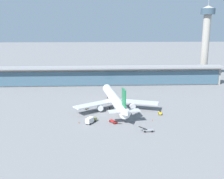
{
  "coord_description": "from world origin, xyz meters",
  "views": [
    {
      "loc": [
        -8.37,
        -142.38,
        47.88
      ],
      "look_at": [
        0.0,
        21.11,
        7.82
      ],
      "focal_mm": 42.97,
      "sensor_mm": 36.0,
      "label": 1
    }
  ],
  "objects_px": {
    "service_truck_on_taxiway_red": "(114,121)",
    "airliner_on_stand": "(115,100)",
    "service_truck_by_tail_olive": "(91,120)",
    "safety_cone_alpha": "(93,120)",
    "service_truck_near_nose_yellow": "(86,108)",
    "control_tower": "(206,37)",
    "safety_cone_bravo": "(152,120)",
    "service_truck_under_wing_yellow": "(160,113)",
    "service_truck_mid_apron_grey": "(148,130)",
    "safety_cone_charlie": "(79,122)"
  },
  "relations": [
    {
      "from": "control_tower",
      "to": "safety_cone_alpha",
      "type": "height_order",
      "value": "control_tower"
    },
    {
      "from": "service_truck_by_tail_olive",
      "to": "safety_cone_alpha",
      "type": "relative_size",
      "value": 10.63
    },
    {
      "from": "service_truck_under_wing_yellow",
      "to": "safety_cone_bravo",
      "type": "xyz_separation_m",
      "value": [
        -6.01,
        -8.73,
        -0.56
      ]
    },
    {
      "from": "service_truck_mid_apron_grey",
      "to": "safety_cone_bravo",
      "type": "distance_m",
      "value": 15.56
    },
    {
      "from": "service_truck_mid_apron_grey",
      "to": "safety_cone_alpha",
      "type": "relative_size",
      "value": 9.74
    },
    {
      "from": "airliner_on_stand",
      "to": "safety_cone_bravo",
      "type": "relative_size",
      "value": 91.19
    },
    {
      "from": "service_truck_under_wing_yellow",
      "to": "safety_cone_alpha",
      "type": "xyz_separation_m",
      "value": [
        -36.49,
        -7.57,
        -0.56
      ]
    },
    {
      "from": "airliner_on_stand",
      "to": "service_truck_by_tail_olive",
      "type": "distance_m",
      "value": 27.07
    },
    {
      "from": "service_truck_mid_apron_grey",
      "to": "safety_cone_alpha",
      "type": "distance_m",
      "value": 29.96
    },
    {
      "from": "service_truck_near_nose_yellow",
      "to": "service_truck_on_taxiway_red",
      "type": "height_order",
      "value": "service_truck_on_taxiway_red"
    },
    {
      "from": "control_tower",
      "to": "safety_cone_charlie",
      "type": "distance_m",
      "value": 152.87
    },
    {
      "from": "service_truck_near_nose_yellow",
      "to": "control_tower",
      "type": "bearing_deg",
      "value": 39.55
    },
    {
      "from": "airliner_on_stand",
      "to": "service_truck_on_taxiway_red",
      "type": "xyz_separation_m",
      "value": [
        -2.11,
        -23.47,
        -4.55
      ]
    },
    {
      "from": "service_truck_under_wing_yellow",
      "to": "service_truck_mid_apron_grey",
      "type": "height_order",
      "value": "service_truck_mid_apron_grey"
    },
    {
      "from": "service_truck_under_wing_yellow",
      "to": "safety_cone_charlie",
      "type": "bearing_deg",
      "value": -166.54
    },
    {
      "from": "safety_cone_alpha",
      "to": "service_truck_mid_apron_grey",
      "type": "bearing_deg",
      "value": -31.96
    },
    {
      "from": "service_truck_under_wing_yellow",
      "to": "service_truck_by_tail_olive",
      "type": "bearing_deg",
      "value": -163.37
    },
    {
      "from": "safety_cone_bravo",
      "to": "service_truck_mid_apron_grey",
      "type": "bearing_deg",
      "value": -109.0
    },
    {
      "from": "service_truck_under_wing_yellow",
      "to": "service_truck_mid_apron_grey",
      "type": "bearing_deg",
      "value": -115.29
    },
    {
      "from": "service_truck_near_nose_yellow",
      "to": "safety_cone_charlie",
      "type": "xyz_separation_m",
      "value": [
        -2.3,
        -22.2,
        -0.56
      ]
    },
    {
      "from": "service_truck_by_tail_olive",
      "to": "safety_cone_alpha",
      "type": "xyz_separation_m",
      "value": [
        0.93,
        3.61,
        -1.37
      ]
    },
    {
      "from": "service_truck_on_taxiway_red",
      "to": "airliner_on_stand",
      "type": "bearing_deg",
      "value": 84.86
    },
    {
      "from": "safety_cone_bravo",
      "to": "service_truck_by_tail_olive",
      "type": "bearing_deg",
      "value": -175.54
    },
    {
      "from": "service_truck_near_nose_yellow",
      "to": "service_truck_by_tail_olive",
      "type": "bearing_deg",
      "value": -81.23
    },
    {
      "from": "service_truck_under_wing_yellow",
      "to": "service_truck_by_tail_olive",
      "type": "xyz_separation_m",
      "value": [
        -37.42,
        -11.18,
        0.82
      ]
    },
    {
      "from": "service_truck_mid_apron_grey",
      "to": "safety_cone_bravo",
      "type": "xyz_separation_m",
      "value": [
        5.06,
        14.7,
        -0.49
      ]
    },
    {
      "from": "service_truck_under_wing_yellow",
      "to": "service_truck_mid_apron_grey",
      "type": "relative_size",
      "value": 0.45
    },
    {
      "from": "control_tower",
      "to": "safety_cone_alpha",
      "type": "distance_m",
      "value": 146.37
    },
    {
      "from": "service_truck_near_nose_yellow",
      "to": "safety_cone_alpha",
      "type": "distance_m",
      "value": 19.93
    },
    {
      "from": "safety_cone_alpha",
      "to": "airliner_on_stand",
      "type": "bearing_deg",
      "value": 57.29
    },
    {
      "from": "service_truck_on_taxiway_red",
      "to": "control_tower",
      "type": "distance_m",
      "value": 142.45
    },
    {
      "from": "service_truck_under_wing_yellow",
      "to": "safety_cone_alpha",
      "type": "height_order",
      "value": "service_truck_under_wing_yellow"
    },
    {
      "from": "airliner_on_stand",
      "to": "service_truck_under_wing_yellow",
      "type": "xyz_separation_m",
      "value": [
        23.92,
        -11.99,
        -4.48
      ]
    },
    {
      "from": "service_truck_on_taxiway_red",
      "to": "safety_cone_alpha",
      "type": "relative_size",
      "value": 9.12
    },
    {
      "from": "control_tower",
      "to": "service_truck_by_tail_olive",
      "type": "bearing_deg",
      "value": -132.51
    },
    {
      "from": "control_tower",
      "to": "safety_cone_bravo",
      "type": "distance_m",
      "value": 129.16
    },
    {
      "from": "safety_cone_alpha",
      "to": "safety_cone_bravo",
      "type": "height_order",
      "value": "same"
    },
    {
      "from": "safety_cone_charlie",
      "to": "service_truck_on_taxiway_red",
      "type": "bearing_deg",
      "value": -3.71
    },
    {
      "from": "safety_cone_alpha",
      "to": "safety_cone_bravo",
      "type": "xyz_separation_m",
      "value": [
        30.48,
        -1.16,
        0.0
      ]
    },
    {
      "from": "service_truck_mid_apron_grey",
      "to": "service_truck_on_taxiway_red",
      "type": "xyz_separation_m",
      "value": [
        -14.96,
        11.96,
        0.0
      ]
    },
    {
      "from": "airliner_on_stand",
      "to": "control_tower",
      "type": "bearing_deg",
      "value": 44.74
    },
    {
      "from": "service_truck_under_wing_yellow",
      "to": "service_truck_on_taxiway_red",
      "type": "xyz_separation_m",
      "value": [
        -26.03,
        -11.47,
        -0.07
      ]
    },
    {
      "from": "safety_cone_bravo",
      "to": "service_truck_under_wing_yellow",
      "type": "bearing_deg",
      "value": 55.47
    },
    {
      "from": "service_truck_under_wing_yellow",
      "to": "safety_cone_alpha",
      "type": "distance_m",
      "value": 37.27
    },
    {
      "from": "service_truck_on_taxiway_red",
      "to": "safety_cone_alpha",
      "type": "bearing_deg",
      "value": 159.54
    },
    {
      "from": "service_truck_near_nose_yellow",
      "to": "service_truck_mid_apron_grey",
      "type": "height_order",
      "value": "service_truck_mid_apron_grey"
    },
    {
      "from": "service_truck_by_tail_olive",
      "to": "control_tower",
      "type": "height_order",
      "value": "control_tower"
    },
    {
      "from": "service_truck_near_nose_yellow",
      "to": "control_tower",
      "type": "distance_m",
      "value": 136.54
    },
    {
      "from": "airliner_on_stand",
      "to": "safety_cone_charlie",
      "type": "xyz_separation_m",
      "value": [
        -19.35,
        -22.35,
        -5.04
      ]
    },
    {
      "from": "service_truck_under_wing_yellow",
      "to": "service_truck_by_tail_olive",
      "type": "height_order",
      "value": "service_truck_by_tail_olive"
    }
  ]
}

